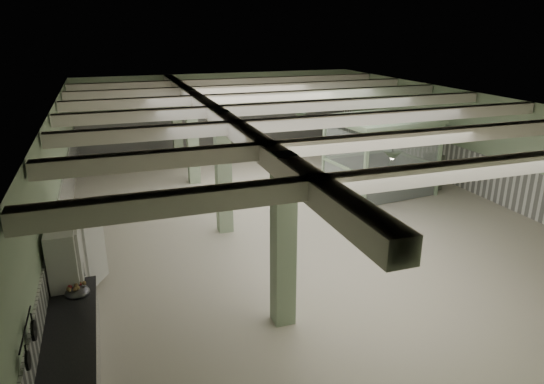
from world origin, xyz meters
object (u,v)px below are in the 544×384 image
object	(u,v)px
guard_booth	(381,142)
filing_cabinet	(433,171)
walkin_cooler	(69,266)
prep_counter	(71,376)

from	to	relation	value
guard_booth	filing_cabinet	xyz separation A→B (m)	(2.07, -0.44, -1.17)
guard_booth	walkin_cooler	bearing A→B (deg)	-161.58
prep_counter	filing_cabinet	world-z (taller)	filing_cabinet
prep_counter	guard_booth	world-z (taller)	guard_booth
guard_booth	filing_cabinet	bearing A→B (deg)	-18.05
prep_counter	guard_booth	xyz separation A→B (m)	(10.32, 7.76, 1.38)
prep_counter	guard_booth	distance (m)	12.98
filing_cabinet	guard_booth	bearing A→B (deg)	165.06
filing_cabinet	prep_counter	bearing A→B (deg)	-152.45
filing_cabinet	walkin_cooler	bearing A→B (deg)	-163.94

